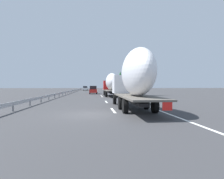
{
  "coord_description": "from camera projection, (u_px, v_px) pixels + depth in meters",
  "views": [
    {
      "loc": [
        -13.68,
        -0.23,
        1.98
      ],
      "look_at": [
        16.32,
        -3.06,
        1.43
      ],
      "focal_mm": 31.42,
      "sensor_mm": 36.0,
      "label": 1
    }
  ],
  "objects": [
    {
      "name": "car_red_compact",
      "position": [
        93.0,
        90.0,
        48.68
      ],
      "size": [
        4.62,
        1.87,
        1.99
      ],
      "color": "red",
      "rests_on": "ground_plane"
    },
    {
      "name": "truck_lead",
      "position": [
        111.0,
        83.0,
        37.32
      ],
      "size": [
        12.71,
        2.55,
        4.32
      ],
      "color": "#B21919",
      "rests_on": "ground_plane"
    },
    {
      "name": "lane_stripe_0",
      "position": [
        113.0,
        110.0,
        15.79
      ],
      "size": [
        3.2,
        0.2,
        0.01
      ],
      "primitive_type": "cube",
      "color": "white",
      "rests_on": "ground_plane"
    },
    {
      "name": "lane_stripe_6",
      "position": [
        98.0,
        92.0,
        66.56
      ],
      "size": [
        3.2,
        0.2,
        0.01
      ],
      "primitive_type": "cube",
      "color": "white",
      "rests_on": "ground_plane"
    },
    {
      "name": "car_blue_sedan",
      "position": [
        93.0,
        89.0,
        58.39
      ],
      "size": [
        4.6,
        1.9,
        1.8
      ],
      "color": "#28479E",
      "rests_on": "ground_plane"
    },
    {
      "name": "car_black_suv",
      "position": [
        86.0,
        88.0,
        93.3
      ],
      "size": [
        4.57,
        1.9,
        1.82
      ],
      "color": "black",
      "rests_on": "ground_plane"
    },
    {
      "name": "lane_stripe_3",
      "position": [
        101.0,
        95.0,
        40.69
      ],
      "size": [
        3.2,
        0.2,
        0.01
      ],
      "primitive_type": "cube",
      "color": "white",
      "rests_on": "ground_plane"
    },
    {
      "name": "tree_0",
      "position": [
        120.0,
        79.0,
        69.84
      ],
      "size": [
        3.5,
        3.5,
        7.14
      ],
      "color": "#472D19",
      "rests_on": "ground_plane"
    },
    {
      "name": "lane_stripe_5",
      "position": [
        98.0,
        92.0,
        66.48
      ],
      "size": [
        3.2,
        0.2,
        0.01
      ],
      "primitive_type": "cube",
      "color": "white",
      "rests_on": "ground_plane"
    },
    {
      "name": "lane_stripe_1",
      "position": [
        106.0,
        102.0,
        24.23
      ],
      "size": [
        3.2,
        0.2,
        0.01
      ],
      "primitive_type": "cube",
      "color": "white",
      "rests_on": "ground_plane"
    },
    {
      "name": "lane_stripe_4",
      "position": [
        99.0,
        92.0,
        59.32
      ],
      "size": [
        3.2,
        0.2,
        0.01
      ],
      "primitive_type": "cube",
      "color": "white",
      "rests_on": "ground_plane"
    },
    {
      "name": "lane_stripe_7",
      "position": [
        97.0,
        91.0,
        81.56
      ],
      "size": [
        3.2,
        0.2,
        0.01
      ],
      "primitive_type": "cube",
      "color": "white",
      "rests_on": "ground_plane"
    },
    {
      "name": "road_sign",
      "position": [
        117.0,
        85.0,
        54.38
      ],
      "size": [
        0.1,
        0.9,
        3.04
      ],
      "color": "gray",
      "rests_on": "ground_plane"
    },
    {
      "name": "tree_1",
      "position": [
        143.0,
        72.0,
        39.88
      ],
      "size": [
        3.2,
        3.2,
        7.88
      ],
      "color": "#472D19",
      "rests_on": "ground_plane"
    },
    {
      "name": "car_white_van",
      "position": [
        85.0,
        88.0,
        84.55
      ],
      "size": [
        4.48,
        1.89,
        1.9
      ],
      "color": "white",
      "rests_on": "ground_plane"
    },
    {
      "name": "tree_2",
      "position": [
        117.0,
        82.0,
        80.99
      ],
      "size": [
        2.73,
        2.73,
        5.25
      ],
      "color": "#472D19",
      "rests_on": "ground_plane"
    },
    {
      "name": "guardrail_median",
      "position": [
        72.0,
        91.0,
        55.86
      ],
      "size": [
        94.0,
        0.1,
        0.76
      ],
      "color": "#9EA0A5",
      "rests_on": "ground_plane"
    },
    {
      "name": "truck_trailing",
      "position": [
        134.0,
        77.0,
        16.25
      ],
      "size": [
        13.11,
        2.55,
        4.86
      ],
      "color": "silver",
      "rests_on": "ground_plane"
    },
    {
      "name": "edge_line_right",
      "position": [
        111.0,
        92.0,
        58.94
      ],
      "size": [
        110.0,
        0.2,
        0.01
      ],
      "primitive_type": "cube",
      "color": "white",
      "rests_on": "ground_plane"
    },
    {
      "name": "ground_plane",
      "position": [
        93.0,
        93.0,
        53.45
      ],
      "size": [
        260.0,
        260.0,
        0.0
      ],
      "primitive_type": "plane",
      "color": "#38383A"
    },
    {
      "name": "lane_stripe_2",
      "position": [
        102.0,
        97.0,
        35.99
      ],
      "size": [
        3.2,
        0.2,
        0.01
      ],
      "primitive_type": "cube",
      "color": "white",
      "rests_on": "ground_plane"
    }
  ]
}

